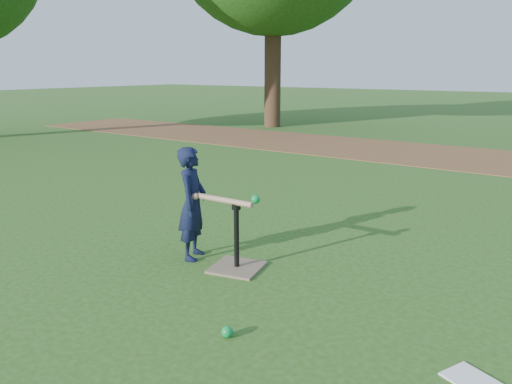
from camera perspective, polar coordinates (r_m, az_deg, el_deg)
The scene contains 7 objects.
ground at distance 4.34m, azimuth -4.72°, elevation -9.94°, with size 80.00×80.00×0.00m, color #285116.
dirt_strip at distance 10.98m, azimuth 21.25°, elevation 3.81°, with size 24.00×3.00×0.01m, color brown.
child at distance 4.68m, azimuth -7.26°, elevation -1.31°, with size 0.39×0.25×1.06m, color black.
wiffle_ball_ground at distance 3.47m, azimuth -3.31°, elevation -15.66°, with size 0.08×0.08×0.08m, color #0C8D3A.
clipboard at distance 3.31m, azimuth 23.55°, elevation -19.16°, with size 0.30×0.23×0.01m, color white.
batting_tee at distance 4.51m, azimuth -2.22°, elevation -7.43°, with size 0.51×0.51×0.61m.
swing_action at distance 4.40m, azimuth -3.29°, elevation -0.87°, with size 0.64×0.22×0.10m.
Camera 1 is at (2.56, -3.03, 1.75)m, focal length 35.00 mm.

